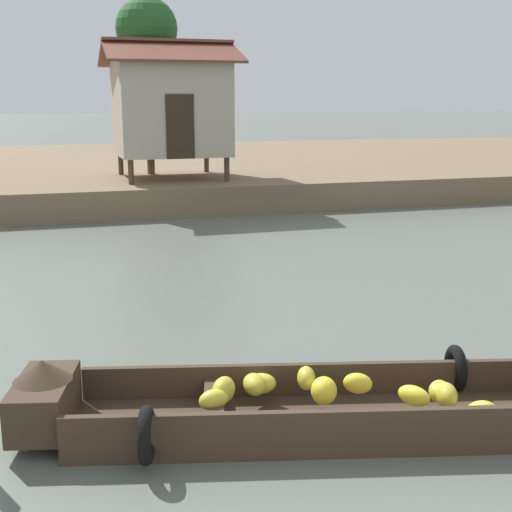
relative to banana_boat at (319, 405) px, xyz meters
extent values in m
plane|color=#596056|center=(-0.51, 6.46, -0.25)|extent=(300.00, 300.00, 0.00)
cube|color=#756047|center=(-0.51, 22.63, 0.16)|extent=(160.00, 20.00, 0.82)
cube|color=#3D2D21|center=(-0.01, 0.00, -0.19)|extent=(4.94, 2.31, 0.12)
cube|color=#3D2D21|center=(0.12, 0.55, 0.04)|extent=(4.68, 1.21, 0.34)
cube|color=#3D2D21|center=(-0.15, -0.55, 0.04)|extent=(4.68, 1.21, 0.34)
cube|color=#3D2D21|center=(-2.59, 0.63, 0.10)|extent=(0.74, 1.12, 0.46)
cone|color=#3D2D21|center=(-2.59, 0.63, 0.42)|extent=(0.68, 0.68, 0.20)
cube|color=#3D2D21|center=(-1.00, 0.24, 0.06)|extent=(0.45, 1.11, 0.05)
torus|color=black|center=(1.71, 0.29, 0.07)|extent=(0.24, 0.53, 0.52)
torus|color=black|center=(-1.74, -0.29, 0.07)|extent=(0.24, 0.53, 0.52)
ellipsoid|color=yellow|center=(0.02, -0.06, 0.17)|extent=(0.35, 0.37, 0.27)
ellipsoid|color=yellow|center=(-0.46, 0.44, 0.10)|extent=(0.36, 0.30, 0.21)
ellipsoid|color=yellow|center=(0.44, 0.07, 0.15)|extent=(0.35, 0.31, 0.21)
ellipsoid|color=gold|center=(1.21, -0.21, 0.08)|extent=(0.35, 0.38, 0.21)
ellipsoid|color=yellow|center=(-1.02, 0.16, 0.12)|extent=(0.34, 0.25, 0.20)
ellipsoid|color=gold|center=(-0.04, 0.26, 0.18)|extent=(0.27, 0.35, 0.23)
ellipsoid|color=gold|center=(-0.89, 0.30, 0.14)|extent=(0.36, 0.40, 0.26)
ellipsoid|color=gold|center=(1.20, -0.36, 0.10)|extent=(0.30, 0.37, 0.24)
ellipsoid|color=gold|center=(-0.56, 0.35, 0.14)|extent=(0.24, 0.34, 0.21)
ellipsoid|color=yellow|center=(1.36, -0.71, 0.07)|extent=(0.36, 0.26, 0.19)
ellipsoid|color=yellow|center=(0.86, -0.32, 0.13)|extent=(0.33, 0.38, 0.20)
cylinder|color=#4C3826|center=(-0.16, 13.96, 0.92)|extent=(0.16, 0.16, 0.71)
cylinder|color=#4C3826|center=(2.64, 13.96, 0.92)|extent=(0.16, 0.16, 0.71)
cylinder|color=#4C3826|center=(-0.16, 16.69, 0.92)|extent=(0.16, 0.16, 0.71)
cylinder|color=#4C3826|center=(2.64, 16.69, 0.92)|extent=(0.16, 0.16, 0.71)
cube|color=#B2A893|center=(1.24, 15.33, 2.67)|extent=(3.20, 3.12, 2.79)
cube|color=#2D2319|center=(1.24, 13.74, 2.17)|extent=(0.80, 0.04, 1.80)
cube|color=brown|center=(1.24, 14.54, 4.29)|extent=(3.90, 2.06, 0.76)
cube|color=brown|center=(1.24, 16.11, 4.29)|extent=(3.90, 2.06, 0.76)
cylinder|color=brown|center=(0.79, 16.62, 2.62)|extent=(0.24, 0.24, 4.10)
sphere|color=#235623|center=(0.79, 16.62, 5.07)|extent=(1.92, 1.92, 1.92)
camera|label=1|loc=(-2.41, -5.90, 2.95)|focal=48.72mm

